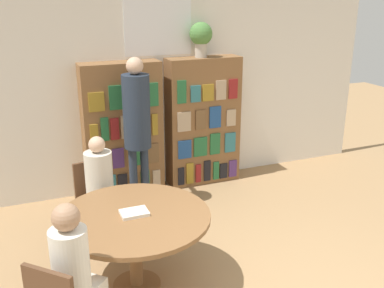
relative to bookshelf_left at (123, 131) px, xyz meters
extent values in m
cube|color=silver|center=(0.57, 0.20, 0.62)|extent=(6.40, 0.06, 3.00)
cube|color=white|center=(0.57, 0.16, 1.47)|extent=(0.90, 0.01, 1.10)
cube|color=brown|center=(0.00, 0.01, 0.00)|extent=(1.01, 0.32, 1.77)
cube|color=black|center=(-0.38, -0.16, -0.71)|extent=(0.12, 0.02, 0.21)
cube|color=#2D707A|center=(-0.23, -0.16, -0.67)|extent=(0.13, 0.02, 0.30)
cube|color=black|center=(-0.08, -0.16, -0.68)|extent=(0.12, 0.02, 0.29)
cube|color=tan|center=(0.07, -0.16, -0.70)|extent=(0.09, 0.02, 0.23)
cube|color=#236638|center=(0.23, -0.16, -0.67)|extent=(0.12, 0.02, 0.30)
cube|color=tan|center=(0.39, -0.16, -0.68)|extent=(0.10, 0.02, 0.27)
cube|color=tan|center=(-0.34, -0.16, -0.32)|extent=(0.16, 0.02, 0.23)
cube|color=#4C2D6B|center=(-0.12, -0.16, -0.31)|extent=(0.15, 0.02, 0.26)
cube|color=#236638|center=(0.12, -0.16, -0.29)|extent=(0.15, 0.02, 0.29)
cube|color=brown|center=(0.34, -0.16, -0.30)|extent=(0.18, 0.02, 0.26)
cube|color=olive|center=(-0.40, -0.16, 0.06)|extent=(0.10, 0.02, 0.23)
cube|color=#236638|center=(-0.26, -0.16, 0.10)|extent=(0.10, 0.02, 0.30)
cube|color=maroon|center=(-0.14, -0.16, 0.09)|extent=(0.11, 0.02, 0.28)
cube|color=tan|center=(0.00, -0.16, 0.10)|extent=(0.12, 0.02, 0.30)
cube|color=navy|center=(0.13, -0.16, 0.07)|extent=(0.09, 0.02, 0.25)
cube|color=olive|center=(0.26, -0.16, 0.07)|extent=(0.10, 0.02, 0.25)
cube|color=olive|center=(0.38, -0.16, 0.09)|extent=(0.08, 0.02, 0.28)
cube|color=olive|center=(-0.34, -0.16, 0.45)|extent=(0.19, 0.02, 0.24)
cube|color=#236638|center=(-0.11, -0.16, 0.48)|extent=(0.16, 0.02, 0.30)
cube|color=olive|center=(0.11, -0.16, 0.45)|extent=(0.17, 0.02, 0.23)
cube|color=#236638|center=(0.34, -0.16, 0.48)|extent=(0.21, 0.02, 0.30)
cube|color=brown|center=(1.13, 0.01, 0.00)|extent=(1.01, 0.32, 1.77)
cube|color=black|center=(0.74, -0.16, -0.70)|extent=(0.09, 0.02, 0.25)
cube|color=olive|center=(0.87, -0.16, -0.67)|extent=(0.10, 0.02, 0.30)
cube|color=maroon|center=(1.00, -0.16, -0.69)|extent=(0.07, 0.02, 0.26)
cube|color=black|center=(1.13, -0.16, -0.67)|extent=(0.10, 0.02, 0.30)
cube|color=#236638|center=(1.27, -0.16, -0.69)|extent=(0.08, 0.02, 0.26)
cube|color=black|center=(1.39, -0.16, -0.71)|extent=(0.11, 0.02, 0.22)
cube|color=#4C2D6B|center=(1.53, -0.16, -0.70)|extent=(0.12, 0.02, 0.25)
cube|color=navy|center=(0.80, -0.16, -0.31)|extent=(0.19, 0.02, 0.25)
cube|color=#236638|center=(1.03, -0.16, -0.30)|extent=(0.19, 0.02, 0.27)
cube|color=#236638|center=(1.24, -0.16, -0.29)|extent=(0.15, 0.02, 0.30)
cube|color=#2D707A|center=(1.48, -0.16, -0.30)|extent=(0.16, 0.02, 0.28)
cube|color=tan|center=(0.79, -0.16, 0.08)|extent=(0.18, 0.02, 0.26)
cube|color=brown|center=(1.03, -0.16, 0.08)|extent=(0.15, 0.02, 0.27)
cube|color=navy|center=(1.24, -0.16, 0.10)|extent=(0.17, 0.02, 0.30)
cube|color=tan|center=(1.48, -0.16, 0.06)|extent=(0.14, 0.02, 0.23)
cube|color=#236638|center=(0.76, -0.16, 0.48)|extent=(0.12, 0.02, 0.30)
cube|color=#2D707A|center=(0.95, -0.16, 0.44)|extent=(0.14, 0.02, 0.22)
cube|color=olive|center=(1.13, -0.16, 0.44)|extent=(0.16, 0.02, 0.22)
cube|color=tan|center=(1.32, -0.16, 0.46)|extent=(0.15, 0.02, 0.26)
cube|color=maroon|center=(1.50, -0.16, 0.46)|extent=(0.13, 0.02, 0.27)
cylinder|color=#B7AD9E|center=(1.10, 0.01, 0.98)|extent=(0.16, 0.16, 0.18)
sphere|color=#4C7F3D|center=(1.10, 0.01, 1.19)|extent=(0.30, 0.30, 0.30)
cylinder|color=brown|center=(-0.41, -2.03, -0.87)|extent=(0.44, 0.44, 0.03)
cylinder|color=brown|center=(-0.41, -2.03, -0.52)|extent=(0.12, 0.12, 0.67)
cylinder|color=brown|center=(-0.41, -2.03, -0.16)|extent=(1.35, 1.35, 0.04)
cube|color=brown|center=(-0.55, -1.11, -0.47)|extent=(0.46, 0.46, 0.04)
cube|color=brown|center=(-0.58, -0.93, -0.23)|extent=(0.40, 0.10, 0.45)
cylinder|color=brown|center=(-0.36, -1.25, -0.69)|extent=(0.04, 0.04, 0.39)
cylinder|color=brown|center=(-0.69, -1.30, -0.69)|extent=(0.04, 0.04, 0.39)
cylinder|color=brown|center=(-0.41, -0.91, -0.69)|extent=(0.04, 0.04, 0.39)
cylinder|color=brown|center=(-0.74, -0.96, -0.69)|extent=(0.04, 0.04, 0.39)
cube|color=beige|center=(-0.53, -1.24, -0.39)|extent=(0.33, 0.36, 0.12)
cylinder|color=beige|center=(-0.54, -1.17, -0.08)|extent=(0.29, 0.29, 0.50)
sphere|color=tan|center=(-0.54, -1.17, 0.25)|extent=(0.17, 0.17, 0.17)
cylinder|color=beige|center=(-0.43, -1.34, -0.67)|extent=(0.10, 0.10, 0.43)
cylinder|color=beige|center=(-0.59, -1.37, -0.67)|extent=(0.10, 0.10, 0.43)
cylinder|color=silver|center=(-1.03, -2.65, -0.08)|extent=(0.27, 0.27, 0.50)
sphere|color=#A37A5B|center=(-1.03, -2.65, 0.27)|extent=(0.20, 0.20, 0.20)
cylinder|color=#232D3D|center=(-0.01, -0.50, -0.47)|extent=(0.10, 0.10, 0.81)
cylinder|color=#232D3D|center=(0.13, -0.50, -0.47)|extent=(0.10, 0.10, 0.81)
cylinder|color=#232D3D|center=(0.06, -0.50, 0.37)|extent=(0.32, 0.32, 0.88)
sphere|color=tan|center=(0.06, -0.50, 0.91)|extent=(0.20, 0.20, 0.20)
cylinder|color=#232D3D|center=(0.16, -0.22, 0.59)|extent=(0.07, 0.30, 0.07)
cube|color=silver|center=(-0.40, -2.03, -0.13)|extent=(0.24, 0.18, 0.03)
camera|label=1|loc=(-1.26, -5.49, 1.72)|focal=42.00mm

